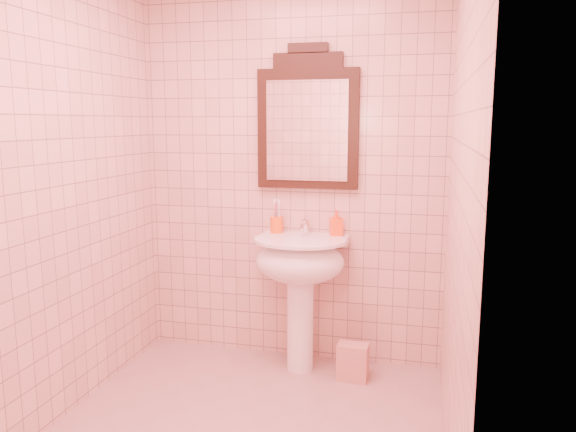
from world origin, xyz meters
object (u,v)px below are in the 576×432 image
(mirror, at_px, (308,123))
(soap_dispenser, at_px, (336,223))
(toothbrush_cup, at_px, (277,225))
(towel, at_px, (353,362))
(pedestal_sink, at_px, (300,270))

(mirror, xyz_separation_m, soap_dispenser, (0.20, -0.05, -0.63))
(toothbrush_cup, bearing_deg, towel, -21.46)
(mirror, bearing_deg, soap_dispenser, -12.78)
(mirror, distance_m, soap_dispenser, 0.66)
(mirror, bearing_deg, toothbrush_cup, -164.72)
(toothbrush_cup, bearing_deg, mirror, 15.28)
(toothbrush_cup, height_order, soap_dispenser, toothbrush_cup)
(soap_dispenser, bearing_deg, mirror, 145.73)
(pedestal_sink, height_order, soap_dispenser, soap_dispenser)
(pedestal_sink, bearing_deg, toothbrush_cup, 142.18)
(pedestal_sink, xyz_separation_m, toothbrush_cup, (-0.19, 0.15, 0.26))
(mirror, xyz_separation_m, towel, (0.35, -0.27, -1.46))
(mirror, bearing_deg, pedestal_sink, -90.00)
(pedestal_sink, xyz_separation_m, mirror, (0.00, 0.20, 0.92))
(pedestal_sink, distance_m, mirror, 0.94)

